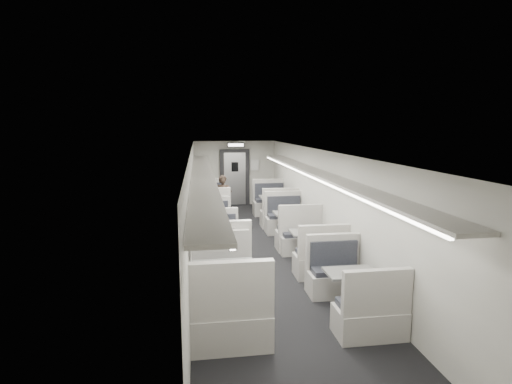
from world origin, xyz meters
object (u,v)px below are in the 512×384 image
object	(u,v)px
booth_left_a	(210,208)
booth_left_c	(217,254)
booth_right_c	(310,247)
exit_sign	(236,145)
booth_right_b	(291,226)
vestibule_door	(235,178)
booth_right_a	(274,208)
passenger	(223,199)
booth_left_d	(224,290)
booth_right_d	(351,292)
booth_left_b	(214,230)

from	to	relation	value
booth_left_a	booth_left_c	bearing A→B (deg)	-90.00
booth_right_c	exit_sign	world-z (taller)	exit_sign
booth_right_b	exit_sign	size ratio (longest dim) A/B	3.44
vestibule_door	exit_sign	xyz separation A→B (m)	(0.00, -0.49, 1.24)
booth_right_a	booth_left_c	bearing A→B (deg)	-115.04
booth_left_a	booth_right_c	size ratio (longest dim) A/B	1.10
passenger	vestibule_door	size ratio (longest dim) A/B	0.70
vestibule_door	booth_left_d	bearing A→B (deg)	-96.45
booth_left_c	booth_right_c	bearing A→B (deg)	6.37
booth_right_d	booth_left_d	bearing A→B (deg)	174.48
vestibule_door	passenger	bearing A→B (deg)	-102.83
exit_sign	booth_right_a	bearing A→B (deg)	-65.03
booth_left_b	booth_right_c	bearing A→B (deg)	-41.38
booth_left_b	booth_left_d	world-z (taller)	booth_left_d
booth_right_c	exit_sign	xyz separation A→B (m)	(-1.00, 6.20, 1.92)
booth_right_b	booth_right_d	world-z (taller)	booth_right_b
booth_left_c	passenger	xyz separation A→B (m)	(0.39, 4.25, 0.35)
booth_left_a	vestibule_door	world-z (taller)	vestibule_door
vestibule_door	booth_right_c	bearing A→B (deg)	-81.50
booth_left_a	booth_left_d	xyz separation A→B (m)	(0.00, -6.44, 0.02)
vestibule_door	exit_sign	distance (m)	1.33
booth_right_a	exit_sign	bearing A→B (deg)	114.97
booth_right_a	exit_sign	size ratio (longest dim) A/B	3.57
booth_right_a	booth_right_b	size ratio (longest dim) A/B	1.04
passenger	booth_left_a	bearing A→B (deg)	155.31
passenger	exit_sign	distance (m)	2.74
booth_right_a	exit_sign	world-z (taller)	exit_sign
booth_right_c	passenger	size ratio (longest dim) A/B	1.39
booth_left_c	booth_right_b	xyz separation A→B (m)	(2.00, 2.00, 0.00)
booth_right_a	booth_right_d	bearing A→B (deg)	-90.00
booth_left_b	booth_left_d	xyz separation A→B (m)	(0.00, -3.92, 0.07)
booth_right_a	booth_right_c	bearing A→B (deg)	-90.00
booth_left_c	vestibule_door	distance (m)	7.02
booth_left_d	booth_right_a	distance (m)	6.53
exit_sign	booth_left_d	bearing A→B (deg)	-96.82
booth_right_c	vestibule_door	bearing A→B (deg)	98.50
vestibule_door	exit_sign	world-z (taller)	exit_sign
booth_left_a	booth_left_b	xyz separation A→B (m)	(0.00, -2.52, -0.05)
booth_left_d	booth_left_b	bearing A→B (deg)	90.00
booth_left_a	booth_right_b	distance (m)	3.21
booth_left_a	booth_right_d	world-z (taller)	booth_left_a
booth_left_c	passenger	bearing A→B (deg)	84.72
booth_left_b	booth_right_d	bearing A→B (deg)	-64.05
booth_right_d	booth_left_a	bearing A→B (deg)	106.78
booth_left_b	vestibule_door	xyz separation A→B (m)	(1.00, 4.93, 0.69)
booth_right_a	passenger	distance (m)	1.64
booth_left_c	booth_left_b	bearing A→B (deg)	90.00
booth_left_b	booth_left_c	xyz separation A→B (m)	(0.00, -1.99, 0.02)
passenger	booth_right_b	bearing A→B (deg)	-45.85
passenger	booth_right_a	bearing A→B (deg)	9.74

